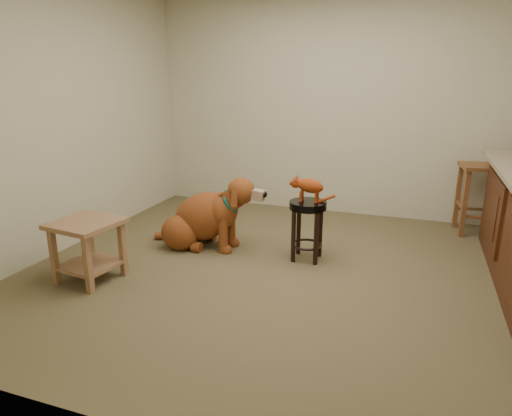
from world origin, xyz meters
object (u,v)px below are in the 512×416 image
at_px(wood_stool, 478,198).
at_px(tabby_kitten, 308,186).
at_px(golden_retriever, 204,218).
at_px(side_table, 88,241).
at_px(padded_stool, 308,219).

relative_size(wood_stool, tabby_kitten, 1.81).
xyz_separation_m(golden_retriever, tabby_kitten, (1.03, 0.02, 0.41)).
height_order(side_table, golden_retriever, golden_retriever).
bearing_deg(tabby_kitten, padded_stool, -5.72).
bearing_deg(wood_stool, golden_retriever, -152.59).
relative_size(golden_retriever, tabby_kitten, 2.98).
bearing_deg(side_table, wood_stool, 36.87).
xyz_separation_m(wood_stool, golden_retriever, (-2.58, -1.34, -0.10)).
height_order(side_table, tabby_kitten, tabby_kitten).
height_order(golden_retriever, tabby_kitten, tabby_kitten).
bearing_deg(padded_stool, side_table, -147.14).
bearing_deg(side_table, padded_stool, 32.86).
distance_m(padded_stool, wood_stool, 2.03).
bearing_deg(tabby_kitten, side_table, -148.27).
bearing_deg(golden_retriever, wood_stool, 26.99).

